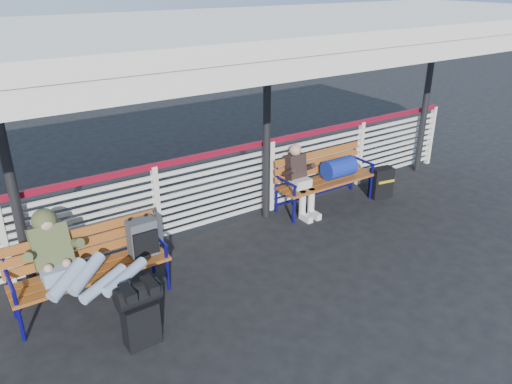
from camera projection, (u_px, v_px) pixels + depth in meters
ground at (226, 308)px, 5.91m from camera, size 60.00×60.00×0.00m
fence at (157, 202)px, 7.08m from camera, size 12.08×0.08×1.24m
canopy at (178, 34)px, 5.34m from camera, size 12.60×3.60×3.16m
luggage_stack at (140, 311)px, 5.20m from camera, size 0.46×0.26×0.75m
bench_left at (106, 253)px, 5.91m from camera, size 1.80×0.56×0.93m
bench_right at (331, 171)px, 8.38m from camera, size 1.80×0.56×0.92m
traveler_man at (83, 270)px, 5.43m from camera, size 0.93×1.63×0.77m
companion_person at (300, 179)px, 8.03m from camera, size 0.32×0.66×1.15m
suitcase_side at (381, 182)px, 8.75m from camera, size 0.42×0.30×0.54m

